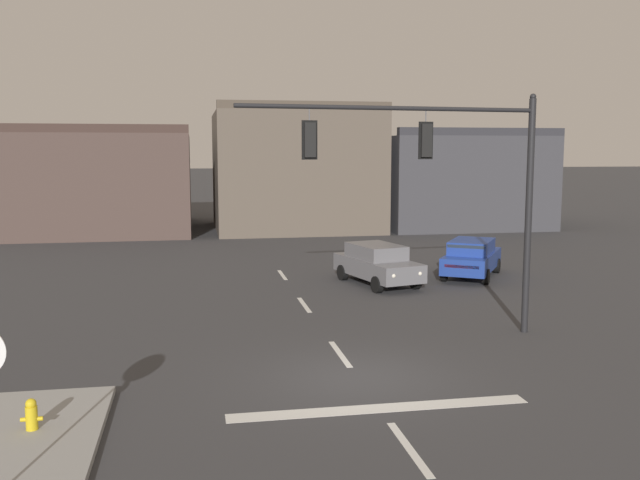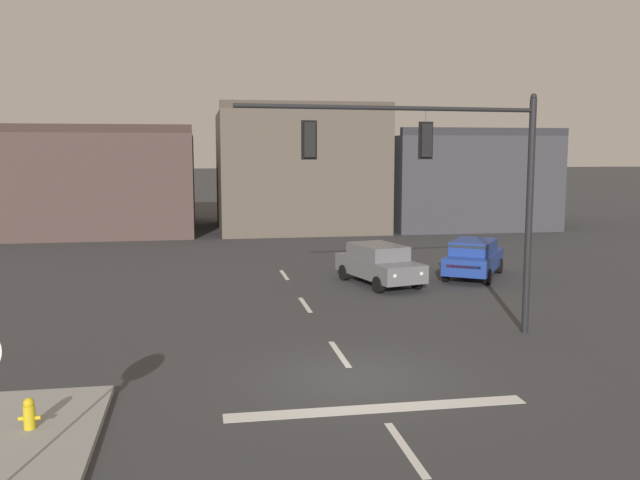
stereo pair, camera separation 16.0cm
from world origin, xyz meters
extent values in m
plane|color=#353538|center=(0.00, 0.00, 0.00)|extent=(400.00, 400.00, 0.00)
cube|color=silver|center=(0.00, -2.00, 0.00)|extent=(6.40, 0.50, 0.01)
cube|color=silver|center=(0.00, -4.00, 0.00)|extent=(0.16, 2.40, 0.01)
cube|color=silver|center=(0.00, 2.00, 0.00)|extent=(0.16, 2.40, 0.01)
cube|color=silver|center=(0.00, 8.00, 0.00)|extent=(0.16, 2.40, 0.01)
cube|color=silver|center=(0.00, 14.00, 0.00)|extent=(0.16, 2.40, 0.01)
cylinder|color=black|center=(5.85, 3.23, 3.40)|extent=(0.20, 0.20, 6.81)
cylinder|color=black|center=(1.59, 2.85, 6.47)|extent=(8.53, 0.87, 0.12)
sphere|color=black|center=(5.85, 3.23, 6.86)|extent=(0.18, 0.18, 0.18)
cylinder|color=#56565B|center=(2.57, 2.94, 6.24)|extent=(0.03, 0.03, 0.35)
cube|color=black|center=(2.57, 2.94, 5.61)|extent=(0.32, 0.27, 0.90)
sphere|color=red|center=(2.56, 3.07, 5.90)|extent=(0.20, 0.20, 0.20)
sphere|color=#2D2314|center=(2.56, 3.07, 5.61)|extent=(0.20, 0.20, 0.20)
sphere|color=black|center=(2.56, 3.07, 5.33)|extent=(0.20, 0.20, 0.20)
cube|color=black|center=(2.57, 2.92, 5.61)|extent=(0.42, 0.07, 1.02)
cylinder|color=#56565B|center=(-0.70, 2.65, 6.24)|extent=(0.03, 0.03, 0.35)
cube|color=black|center=(-0.70, 2.65, 5.61)|extent=(0.32, 0.27, 0.90)
sphere|color=red|center=(-0.72, 2.78, 5.90)|extent=(0.20, 0.20, 0.20)
sphere|color=#2D2314|center=(-0.72, 2.78, 5.61)|extent=(0.20, 0.20, 0.20)
sphere|color=black|center=(-0.72, 2.78, 5.33)|extent=(0.20, 0.20, 0.20)
cube|color=black|center=(-0.70, 2.63, 5.61)|extent=(0.42, 0.07, 1.02)
cube|color=navy|center=(7.86, 12.06, 0.70)|extent=(3.90, 4.67, 0.70)
cube|color=navy|center=(7.77, 11.94, 1.33)|extent=(2.68, 2.94, 0.56)
cube|color=#2D3842|center=(8.19, 12.58, 1.31)|extent=(1.41, 1.03, 0.47)
cube|color=#2D3842|center=(7.14, 10.95, 1.31)|extent=(1.39, 1.01, 0.46)
cylinder|color=black|center=(7.93, 13.74, 0.32)|extent=(0.53, 0.66, 0.64)
cylinder|color=black|center=(9.36, 12.82, 0.32)|extent=(0.53, 0.66, 0.64)
cylinder|color=black|center=(6.35, 11.31, 0.32)|extent=(0.53, 0.66, 0.64)
cylinder|color=black|center=(7.78, 10.38, 0.32)|extent=(0.53, 0.66, 0.64)
sphere|color=silver|center=(8.56, 14.20, 0.75)|extent=(0.16, 0.16, 0.16)
sphere|color=silver|center=(9.52, 13.58, 0.75)|extent=(0.16, 0.16, 0.16)
cube|color=maroon|center=(6.67, 10.23, 0.78)|extent=(1.17, 0.78, 0.12)
cube|color=slate|center=(3.49, 11.16, 0.70)|extent=(2.85, 4.71, 0.70)
cube|color=slate|center=(3.45, 11.31, 1.33)|extent=(2.17, 2.79, 0.56)
cube|color=#2D3842|center=(3.65, 10.57, 1.31)|extent=(1.53, 0.62, 0.47)
cube|color=#2D3842|center=(3.16, 12.44, 1.31)|extent=(1.53, 0.59, 0.46)
cylinder|color=black|center=(4.68, 9.97, 0.32)|extent=(0.37, 0.67, 0.64)
cylinder|color=black|center=(3.04, 9.54, 0.32)|extent=(0.37, 0.67, 0.64)
cylinder|color=black|center=(3.95, 12.78, 0.32)|extent=(0.37, 0.67, 0.64)
cylinder|color=black|center=(2.30, 12.35, 0.32)|extent=(0.37, 0.67, 0.64)
sphere|color=silver|center=(4.60, 9.20, 0.75)|extent=(0.16, 0.16, 0.16)
sphere|color=silver|center=(3.48, 8.91, 0.75)|extent=(0.16, 0.16, 0.16)
cube|color=maroon|center=(2.94, 13.27, 0.78)|extent=(1.33, 0.38, 0.12)
cylinder|color=gold|center=(-6.80, -2.24, 0.33)|extent=(0.22, 0.22, 0.55)
cylinder|color=gold|center=(-6.80, -2.24, 0.05)|extent=(0.30, 0.30, 0.10)
sphere|color=gold|center=(-6.80, -2.24, 0.65)|extent=(0.20, 0.20, 0.20)
cylinder|color=gold|center=(-6.95, -2.24, 0.35)|extent=(0.10, 0.08, 0.08)
cylinder|color=gold|center=(-6.65, -2.24, 0.35)|extent=(0.10, 0.08, 0.08)
cube|color=#473833|center=(-10.21, 33.68, 3.19)|extent=(12.66, 13.67, 6.38)
cube|color=#3A2B26|center=(-10.21, 27.15, 6.63)|extent=(12.66, 0.60, 0.50)
cube|color=brown|center=(3.16, 32.09, 3.92)|extent=(10.76, 10.49, 7.84)
cube|color=#493F35|center=(3.16, 27.15, 8.09)|extent=(10.76, 0.60, 0.50)
cube|color=#38383D|center=(14.66, 32.55, 3.15)|extent=(11.19, 11.40, 6.30)
cube|color=#2B2B30|center=(14.66, 27.15, 6.55)|extent=(11.19, 0.60, 0.50)
camera|label=1|loc=(-3.75, -15.51, 5.34)|focal=39.16mm
camera|label=2|loc=(-3.59, -15.54, 5.34)|focal=39.16mm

